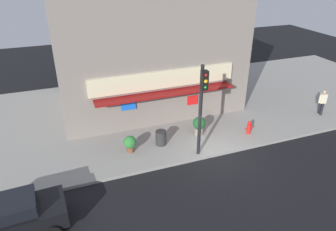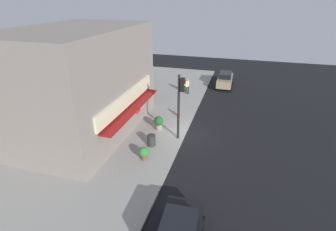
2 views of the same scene
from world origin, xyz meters
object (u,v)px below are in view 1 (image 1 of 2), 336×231
at_px(traffic_light, 202,100).
at_px(fire_hydrant, 249,128).
at_px(trash_can, 161,138).
at_px(pedestrian, 322,101).
at_px(potted_plant_by_window, 199,125).
at_px(parked_car_black, 5,219).
at_px(potted_plant_by_doorway, 130,143).

bearing_deg(traffic_light, fire_hydrant, 14.88).
xyz_separation_m(traffic_light, trash_can, (-1.56, 1.68, -2.74)).
distance_m(pedestrian, potted_plant_by_window, 8.74).
height_order(pedestrian, parked_car_black, pedestrian).
bearing_deg(trash_can, potted_plant_by_window, 6.01).
relative_size(trash_can, pedestrian, 0.49).
bearing_deg(fire_hydrant, trash_can, 172.50).
height_order(potted_plant_by_doorway, parked_car_black, parked_car_black).
height_order(trash_can, potted_plant_by_doorway, potted_plant_by_doorway).
bearing_deg(pedestrian, parked_car_black, -168.87).
bearing_deg(pedestrian, potted_plant_by_doorway, 179.82).
distance_m(traffic_light, pedestrian, 10.00).
distance_m(potted_plant_by_doorway, parked_car_black, 6.88).
distance_m(potted_plant_by_doorway, potted_plant_by_window, 4.26).
relative_size(traffic_light, trash_can, 5.91).
distance_m(fire_hydrant, pedestrian, 5.97).
height_order(fire_hydrant, pedestrian, pedestrian).
relative_size(trash_can, potted_plant_by_window, 0.75).
relative_size(trash_can, potted_plant_by_doorway, 0.89).
bearing_deg(potted_plant_by_doorway, traffic_light, -25.06).
bearing_deg(parked_car_black, fire_hydrant, 13.80).
height_order(traffic_light, potted_plant_by_doorway, traffic_light).
xyz_separation_m(potted_plant_by_doorway, parked_car_black, (-5.78, -3.73, 0.10)).
relative_size(fire_hydrant, pedestrian, 0.48).
relative_size(potted_plant_by_doorway, parked_car_black, 0.21).
distance_m(fire_hydrant, trash_can, 5.32).
bearing_deg(pedestrian, potted_plant_by_window, 177.25).
xyz_separation_m(potted_plant_by_window, parked_car_black, (-10.02, -4.11, 0.01)).
xyz_separation_m(trash_can, potted_plant_by_window, (2.46, 0.26, 0.22)).
bearing_deg(fire_hydrant, parked_car_black, -166.20).
relative_size(traffic_light, fire_hydrant, 6.07).
bearing_deg(traffic_light, parked_car_black, -166.64).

